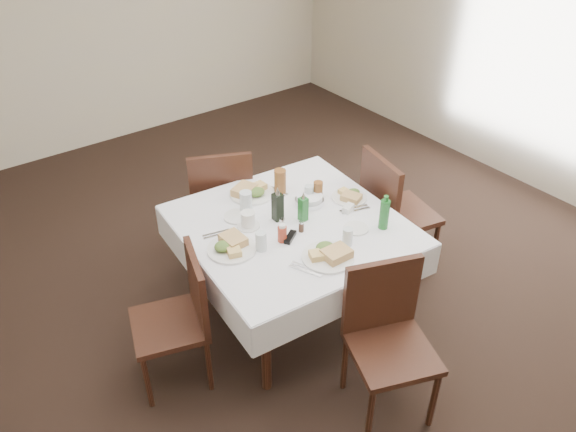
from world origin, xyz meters
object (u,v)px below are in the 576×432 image
(chair_north, at_px, (221,197))
(chair_east, at_px, (391,207))
(chair_south, at_px, (387,330))
(bread_basket, at_px, (309,200))
(dining_table, at_px, (291,234))
(oil_cruet_dark, at_px, (278,206))
(water_n, at_px, (246,202))
(green_bottle, at_px, (384,214))
(water_e, at_px, (309,193))
(chair_west, at_px, (182,312))
(water_w, at_px, (261,241))
(oil_cruet_green, at_px, (303,208))
(coffee_mug, at_px, (248,220))
(water_s, at_px, (348,237))
(ketchup_bottle, at_px, (282,233))

(chair_north, distance_m, chair_east, 1.26)
(chair_south, xyz_separation_m, bread_basket, (0.24, 1.00, 0.26))
(dining_table, distance_m, chair_north, 0.84)
(dining_table, bearing_deg, chair_south, -90.16)
(oil_cruet_dark, bearing_deg, water_n, 119.39)
(green_bottle, bearing_deg, water_e, 108.34)
(green_bottle, bearing_deg, chair_west, 165.12)
(bread_basket, bearing_deg, water_w, -157.96)
(chair_east, height_order, oil_cruet_green, chair_east)
(water_n, xyz_separation_m, oil_cruet_dark, (0.11, -0.20, 0.03))
(oil_cruet_dark, bearing_deg, chair_north, 89.53)
(water_e, xyz_separation_m, green_bottle, (0.17, -0.53, 0.05))
(chair_north, relative_size, chair_west, 1.09)
(water_e, bearing_deg, coffee_mug, -179.05)
(chair_east, height_order, chair_west, chair_east)
(dining_table, bearing_deg, water_e, 29.78)
(water_s, height_order, oil_cruet_green, oil_cruet_green)
(chair_north, xyz_separation_m, water_w, (-0.27, -0.93, 0.27))
(ketchup_bottle, distance_m, green_bottle, 0.65)
(oil_cruet_dark, distance_m, oil_cruet_green, 0.16)
(dining_table, xyz_separation_m, bread_basket, (0.24, 0.12, 0.11))
(bread_basket, xyz_separation_m, green_bottle, (0.20, -0.49, 0.07))
(oil_cruet_green, xyz_separation_m, green_bottle, (0.35, -0.37, 0.01))
(chair_west, xyz_separation_m, coffee_mug, (0.60, 0.18, 0.30))
(water_n, bearing_deg, water_e, -18.74)
(water_w, relative_size, coffee_mug, 0.84)
(chair_west, bearing_deg, water_n, 25.90)
(dining_table, distance_m, water_w, 0.35)
(bread_basket, bearing_deg, green_bottle, -68.25)
(chair_north, xyz_separation_m, water_n, (-0.12, -0.54, 0.28))
(chair_north, xyz_separation_m, oil_cruet_dark, (-0.01, -0.74, 0.32))
(bread_basket, distance_m, oil_cruet_green, 0.21)
(water_e, bearing_deg, water_s, -103.23)
(chair_west, distance_m, ketchup_bottle, 0.75)
(chair_north, distance_m, chair_south, 1.71)
(dining_table, bearing_deg, ketchup_bottle, -144.38)
(chair_east, distance_m, coffee_mug, 1.15)
(oil_cruet_green, bearing_deg, chair_south, -95.70)
(coffee_mug, bearing_deg, oil_cruet_green, -25.31)
(chair_south, bearing_deg, bread_basket, 76.43)
(chair_east, distance_m, ketchup_bottle, 1.07)
(dining_table, height_order, oil_cruet_green, oil_cruet_green)
(chair_south, xyz_separation_m, chair_west, (-0.83, 0.84, -0.03))
(water_n, distance_m, oil_cruet_green, 0.38)
(coffee_mug, bearing_deg, green_bottle, -37.80)
(chair_north, relative_size, chair_south, 1.03)
(water_e, distance_m, green_bottle, 0.56)
(dining_table, height_order, bread_basket, bread_basket)
(chair_west, relative_size, coffee_mug, 6.06)
(water_n, xyz_separation_m, oil_cruet_green, (0.24, -0.30, 0.02))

